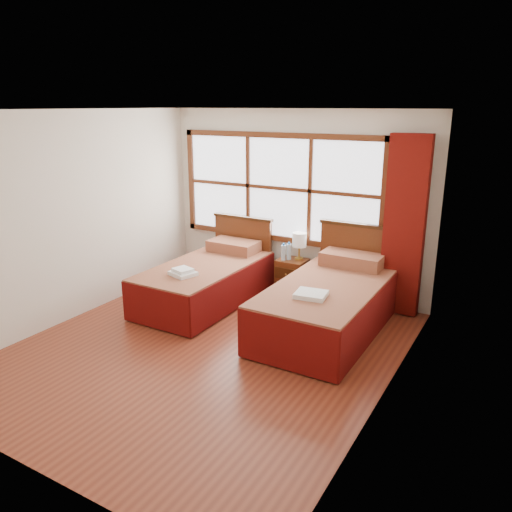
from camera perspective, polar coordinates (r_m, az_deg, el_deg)
The scene contains 15 objects.
floor at distance 5.77m, azimuth -5.73°, elevation -10.50°, with size 4.50×4.50×0.00m, color brown.
ceiling at distance 5.12m, azimuth -6.61°, elevation 16.29°, with size 4.50×4.50×0.00m, color white.
wall_back at distance 7.19m, azimuth 4.48°, elevation 6.06°, with size 4.00×4.00×0.00m, color silver.
wall_left at distance 6.65m, azimuth -20.29°, elevation 4.17°, with size 4.50×4.50×0.00m, color silver.
wall_right at distance 4.46m, azimuth 15.16°, elevation -1.25°, with size 4.50×4.50×0.00m, color silver.
window at distance 7.23m, azimuth 2.58°, elevation 7.77°, with size 3.16×0.06×1.56m.
curtain at distance 6.57m, azimuth 16.60°, elevation 3.21°, with size 0.50×0.16×2.30m, color maroon.
bed_left at distance 6.97m, azimuth -5.54°, elevation -2.70°, with size 1.07×2.09×1.04m.
bed_right at distance 6.14m, azimuth 8.48°, elevation -5.28°, with size 1.16×2.26×1.14m.
nightstand at distance 7.19m, azimuth 4.12°, elevation -2.45°, with size 0.40×0.40×0.53m.
towels_left at distance 6.44m, azimuth -8.35°, elevation -1.85°, with size 0.37×0.35×0.09m.
towels_right at distance 5.57m, azimuth 6.30°, elevation -4.40°, with size 0.37×0.34×0.05m.
lamp at distance 7.07m, azimuth 4.98°, elevation 1.76°, with size 0.20×0.20×0.39m.
bottle_near at distance 7.05m, azimuth 3.15°, elevation 0.41°, with size 0.07×0.07×0.25m.
bottle_far at distance 7.09m, azimuth 3.78°, elevation 0.52°, with size 0.07×0.07×0.26m.
Camera 1 is at (3.03, -4.13, 2.64)m, focal length 35.00 mm.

